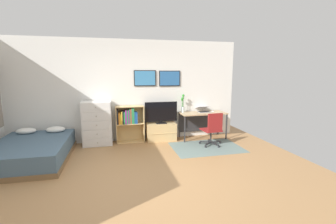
% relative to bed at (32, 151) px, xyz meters
% --- Properties ---
extents(ground_plane, '(7.20, 7.20, 0.00)m').
position_rel_bed_xyz_m(ground_plane, '(2.12, -1.35, -0.22)').
color(ground_plane, '#A87A4C').
extents(wall_back_with_posters, '(6.12, 0.09, 2.70)m').
position_rel_bed_xyz_m(wall_back_with_posters, '(2.13, 1.08, 1.14)').
color(wall_back_with_posters, silver).
rests_on(wall_back_with_posters, ground_plane).
extents(area_rug, '(1.70, 1.20, 0.01)m').
position_rel_bed_xyz_m(area_rug, '(3.95, -0.05, -0.21)').
color(area_rug, slate).
rests_on(area_rug, ground_plane).
extents(bed, '(1.51, 2.07, 0.55)m').
position_rel_bed_xyz_m(bed, '(0.00, 0.00, 0.00)').
color(bed, brown).
rests_on(bed, ground_plane).
extents(dresser, '(0.72, 0.46, 1.13)m').
position_rel_bed_xyz_m(dresser, '(1.31, 0.80, 0.35)').
color(dresser, silver).
rests_on(dresser, ground_plane).
extents(bookshelf, '(0.73, 0.30, 0.97)m').
position_rel_bed_xyz_m(bookshelf, '(2.10, 0.86, 0.38)').
color(bookshelf, tan).
rests_on(bookshelf, ground_plane).
extents(tv_stand, '(0.79, 0.41, 0.48)m').
position_rel_bed_xyz_m(tv_stand, '(2.98, 0.82, 0.02)').
color(tv_stand, tan).
rests_on(tv_stand, ground_plane).
extents(television, '(0.88, 0.16, 0.59)m').
position_rel_bed_xyz_m(television, '(2.98, 0.80, 0.56)').
color(television, black).
rests_on(television, tv_stand).
extents(desk, '(1.27, 0.57, 0.74)m').
position_rel_bed_xyz_m(desk, '(4.15, 0.81, 0.39)').
color(desk, tan).
rests_on(desk, ground_plane).
extents(office_chair, '(0.57, 0.58, 0.86)m').
position_rel_bed_xyz_m(office_chair, '(4.14, 0.03, 0.24)').
color(office_chair, '#232326').
rests_on(office_chair, ground_plane).
extents(laptop, '(0.37, 0.40, 0.16)m').
position_rel_bed_xyz_m(laptop, '(4.21, 0.86, 0.58)').
color(laptop, '#B7B7BC').
rests_on(laptop, desk).
extents(computer_mouse, '(0.06, 0.10, 0.03)m').
position_rel_bed_xyz_m(computer_mouse, '(4.45, 0.74, 0.54)').
color(computer_mouse, silver).
rests_on(computer_mouse, desk).
extents(bamboo_vase, '(0.10, 0.10, 0.51)m').
position_rel_bed_xyz_m(bamboo_vase, '(3.62, 0.91, 0.75)').
color(bamboo_vase, silver).
rests_on(bamboo_vase, desk).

